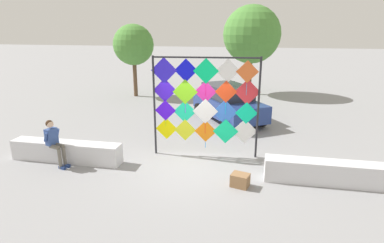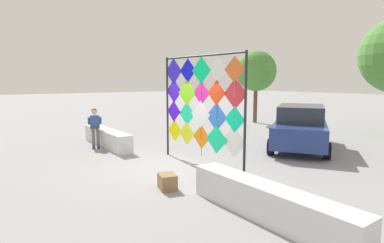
{
  "view_description": "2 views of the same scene",
  "coord_description": "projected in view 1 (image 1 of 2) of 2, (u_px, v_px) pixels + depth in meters",
  "views": [
    {
      "loc": [
        1.81,
        -9.08,
        4.28
      ],
      "look_at": [
        0.0,
        0.09,
        1.46
      ],
      "focal_mm": 29.71,
      "sensor_mm": 36.0,
      "label": 1
    },
    {
      "loc": [
        7.77,
        -4.75,
        2.59
      ],
      "look_at": [
        0.44,
        0.55,
        1.4
      ],
      "focal_mm": 29.03,
      "sensor_mm": 36.0,
      "label": 2
    }
  ],
  "objects": [
    {
      "name": "kite_display_rack",
      "position": [
        206.0,
        100.0,
        10.42
      ],
      "size": [
        3.55,
        0.39,
        3.38
      ],
      "color": "#232328",
      "rests_on": "ground"
    },
    {
      "name": "cardboard_box_large",
      "position": [
        240.0,
        180.0,
        8.79
      ],
      "size": [
        0.56,
        0.5,
        0.37
      ],
      "primitive_type": "cube",
      "rotation": [
        0.0,
        0.0,
        -0.27
      ],
      "color": "olive",
      "rests_on": "ground"
    },
    {
      "name": "parked_car",
      "position": [
        228.0,
        102.0,
        14.9
      ],
      "size": [
        3.86,
        4.56,
        1.65
      ],
      "color": "navy",
      "rests_on": "ground"
    },
    {
      "name": "tree_palm_like",
      "position": [
        134.0,
        45.0,
        19.29
      ],
      "size": [
        2.47,
        2.47,
        4.42
      ],
      "color": "brown",
      "rests_on": "ground"
    },
    {
      "name": "plaza_ledge_right",
      "position": [
        332.0,
        173.0,
        8.89
      ],
      "size": [
        3.7,
        0.56,
        0.66
      ],
      "primitive_type": "cube",
      "color": "silver",
      "rests_on": "ground"
    },
    {
      "name": "ground",
      "position": [
        191.0,
        166.0,
        10.09
      ],
      "size": [
        120.0,
        120.0,
        0.0
      ],
      "primitive_type": "plane",
      "color": "gray"
    },
    {
      "name": "seated_vendor",
      "position": [
        54.0,
        140.0,
        9.86
      ],
      "size": [
        0.71,
        0.55,
        1.51
      ],
      "color": "#666056",
      "rests_on": "ground"
    },
    {
      "name": "plaza_ledge_left",
      "position": [
        67.0,
        152.0,
        10.41
      ],
      "size": [
        3.7,
        0.56,
        0.66
      ],
      "primitive_type": "cube",
      "color": "silver",
      "rests_on": "ground"
    },
    {
      "name": "tree_broadleaf",
      "position": [
        252.0,
        34.0,
        19.75
      ],
      "size": [
        3.6,
        3.6,
        5.58
      ],
      "color": "brown",
      "rests_on": "ground"
    }
  ]
}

